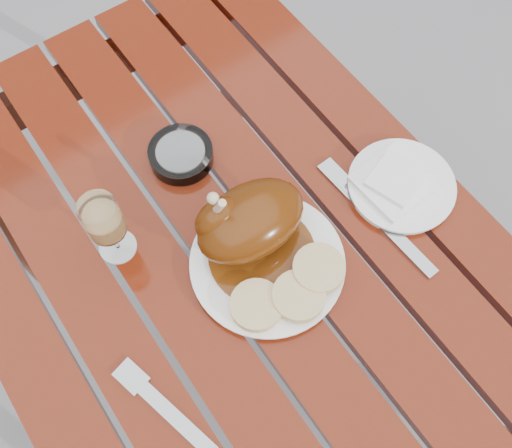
{
  "coord_description": "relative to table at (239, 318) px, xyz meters",
  "views": [
    {
      "loc": [
        -0.18,
        -0.31,
        1.62
      ],
      "look_at": [
        0.05,
        0.01,
        0.78
      ],
      "focal_mm": 40.0,
      "sensor_mm": 36.0,
      "label": 1
    }
  ],
  "objects": [
    {
      "name": "side_plate",
      "position": [
        0.31,
        -0.07,
        0.38
      ],
      "size": [
        0.2,
        0.2,
        0.02
      ],
      "primitive_type": "cylinder",
      "rotation": [
        0.0,
        0.0,
        -0.06
      ],
      "color": "white",
      "rests_on": "table"
    },
    {
      "name": "ground",
      "position": [
        0.0,
        0.0,
        -0.38
      ],
      "size": [
        60.0,
        60.0,
        0.0
      ],
      "primitive_type": "plane",
      "color": "slate",
      "rests_on": "ground"
    },
    {
      "name": "bread_dumplings",
      "position": [
        0.03,
        -0.11,
        0.4
      ],
      "size": [
        0.2,
        0.11,
        0.03
      ],
      "color": "#D0B97F",
      "rests_on": "dinner_plate"
    },
    {
      "name": "dinner_plate",
      "position": [
        0.03,
        -0.05,
        0.38
      ],
      "size": [
        0.29,
        0.29,
        0.02
      ],
      "primitive_type": "cylinder",
      "rotation": [
        0.0,
        0.0,
        0.15
      ],
      "color": "white",
      "rests_on": "table"
    },
    {
      "name": "ashtray",
      "position": [
        0.03,
        0.21,
        0.39
      ],
      "size": [
        0.15,
        0.15,
        0.03
      ],
      "primitive_type": "cylinder",
      "rotation": [
        0.0,
        0.0,
        0.38
      ],
      "color": "#B2B7BC",
      "rests_on": "table"
    },
    {
      "name": "wine_glass",
      "position": [
        -0.15,
        0.12,
        0.45
      ],
      "size": [
        0.07,
        0.07,
        0.15
      ],
      "primitive_type": "cylinder",
      "rotation": [
        0.0,
        0.0,
        -0.06
      ],
      "color": "tan",
      "rests_on": "table"
    },
    {
      "name": "table",
      "position": [
        0.0,
        0.0,
        0.0
      ],
      "size": [
        0.8,
        1.2,
        0.75
      ],
      "primitive_type": "cube",
      "color": "maroon",
      "rests_on": "ground"
    },
    {
      "name": "fork",
      "position": [
        -0.22,
        -0.15,
        0.38
      ],
      "size": [
        0.06,
        0.17,
        0.01
      ],
      "primitive_type": "cube",
      "rotation": [
        0.0,
        0.0,
        0.25
      ],
      "color": "gray",
      "rests_on": "table"
    },
    {
      "name": "knife",
      "position": [
        0.24,
        -0.1,
        0.38
      ],
      "size": [
        0.03,
        0.23,
        0.01
      ],
      "primitive_type": "cube",
      "rotation": [
        0.0,
        0.0,
        0.05
      ],
      "color": "gray",
      "rests_on": "table"
    },
    {
      "name": "napkin",
      "position": [
        0.3,
        -0.06,
        0.4
      ],
      "size": [
        0.13,
        0.12,
        0.01
      ],
      "primitive_type": "cube",
      "rotation": [
        0.0,
        0.0,
        0.06
      ],
      "color": "white",
      "rests_on": "side_plate"
    },
    {
      "name": "roast_duck",
      "position": [
        0.03,
        0.01,
        0.44
      ],
      "size": [
        0.19,
        0.19,
        0.13
      ],
      "color": "#5A290A",
      "rests_on": "dinner_plate"
    }
  ]
}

